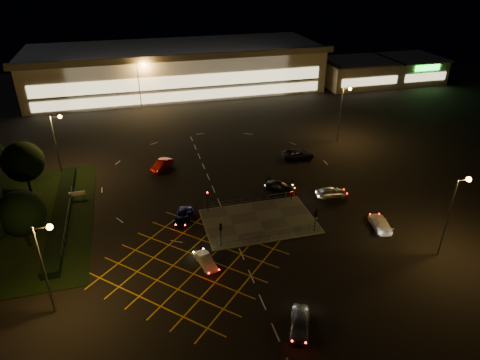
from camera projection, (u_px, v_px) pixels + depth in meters
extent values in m
plane|color=black|center=(240.00, 216.00, 57.04)|extent=(180.00, 180.00, 0.00)
cube|color=#4C4944|center=(259.00, 221.00, 55.77)|extent=(14.00, 9.00, 0.12)
cube|color=black|center=(22.00, 221.00, 55.75)|extent=(18.00, 30.00, 0.08)
cube|color=black|center=(61.00, 213.00, 56.67)|extent=(2.00, 26.00, 1.00)
cube|color=beige|center=(177.00, 69.00, 107.49)|extent=(70.00, 25.00, 10.00)
cube|color=slate|center=(175.00, 48.00, 105.03)|extent=(72.00, 26.50, 0.60)
cube|color=#FFEAA5|center=(184.00, 82.00, 96.80)|extent=(66.00, 0.20, 3.00)
cube|color=#FFEAA5|center=(185.00, 96.00, 98.31)|extent=(66.00, 0.20, 2.20)
cube|color=beige|center=(356.00, 73.00, 112.10)|extent=(18.00, 14.00, 6.00)
cube|color=slate|center=(358.00, 61.00, 110.61)|extent=(18.80, 14.80, 0.40)
cube|color=#FFEAA5|center=(370.00, 81.00, 106.29)|extent=(15.30, 0.20, 2.00)
cube|color=beige|center=(410.00, 69.00, 115.75)|extent=(14.00, 14.00, 6.00)
cube|color=slate|center=(412.00, 57.00, 114.26)|extent=(14.80, 14.80, 0.40)
cube|color=#FFEAA5|center=(426.00, 77.00, 109.93)|extent=(11.90, 0.20, 2.00)
cube|color=#19E533|center=(428.00, 68.00, 108.71)|extent=(7.00, 0.30, 1.40)
cylinder|color=slate|center=(44.00, 272.00, 39.45)|extent=(0.20, 0.20, 10.00)
cylinder|color=slate|center=(41.00, 228.00, 37.34)|extent=(1.40, 0.12, 0.12)
sphere|color=orange|center=(50.00, 227.00, 37.53)|extent=(0.56, 0.56, 0.56)
cylinder|color=slate|center=(447.00, 219.00, 47.32)|extent=(0.20, 0.20, 10.00)
cylinder|color=slate|center=(463.00, 180.00, 45.21)|extent=(1.40, 0.12, 0.12)
sphere|color=orange|center=(469.00, 179.00, 45.40)|extent=(0.56, 0.56, 0.56)
cylinder|color=slate|center=(56.00, 147.00, 64.54)|extent=(0.20, 0.20, 10.00)
cylinder|color=slate|center=(55.00, 117.00, 62.44)|extent=(1.40, 0.12, 0.12)
sphere|color=orange|center=(60.00, 117.00, 62.62)|extent=(0.56, 0.56, 0.56)
cylinder|color=slate|center=(340.00, 115.00, 77.19)|extent=(0.20, 0.20, 10.00)
cylinder|color=slate|center=(347.00, 89.00, 75.08)|extent=(1.40, 0.12, 0.12)
sphere|color=orange|center=(350.00, 89.00, 75.26)|extent=(0.56, 0.56, 0.56)
cylinder|color=slate|center=(139.00, 87.00, 93.28)|extent=(0.20, 0.20, 10.00)
cylinder|color=slate|center=(140.00, 65.00, 91.18)|extent=(1.40, 0.12, 0.12)
sphere|color=orange|center=(143.00, 65.00, 91.36)|extent=(0.56, 0.56, 0.56)
cylinder|color=slate|center=(306.00, 73.00, 104.10)|extent=(0.20, 0.20, 10.00)
cylinder|color=slate|center=(310.00, 53.00, 102.00)|extent=(1.40, 0.12, 0.12)
sphere|color=orange|center=(313.00, 53.00, 102.18)|extent=(0.56, 0.56, 0.56)
cylinder|color=black|center=(221.00, 236.00, 50.26)|extent=(0.10, 0.10, 3.00)
cube|color=black|center=(221.00, 227.00, 49.69)|extent=(0.28, 0.18, 0.90)
sphere|color=#19FF33|center=(220.00, 227.00, 49.80)|extent=(0.16, 0.16, 0.16)
cylinder|color=black|center=(315.00, 221.00, 52.99)|extent=(0.10, 0.10, 3.00)
cube|color=black|center=(316.00, 213.00, 52.43)|extent=(0.28, 0.18, 0.90)
sphere|color=#19FF33|center=(316.00, 212.00, 52.54)|extent=(0.16, 0.16, 0.16)
cylinder|color=black|center=(208.00, 202.00, 57.07)|extent=(0.10, 0.10, 3.00)
cube|color=black|center=(207.00, 194.00, 56.50)|extent=(0.28, 0.18, 0.90)
sphere|color=#FF0C0C|center=(208.00, 194.00, 56.39)|extent=(0.16, 0.16, 0.16)
cylinder|color=black|center=(292.00, 190.00, 59.80)|extent=(0.10, 0.10, 3.00)
cube|color=black|center=(292.00, 183.00, 59.24)|extent=(0.28, 0.18, 0.90)
sphere|color=#19FF33|center=(293.00, 183.00, 59.13)|extent=(0.16, 0.16, 0.16)
cylinder|color=black|center=(29.00, 184.00, 61.90)|extent=(0.36, 0.36, 2.88)
sphere|color=black|center=(23.00, 162.00, 60.24)|extent=(5.76, 5.76, 5.76)
cylinder|color=black|center=(28.00, 237.00, 50.48)|extent=(0.36, 0.36, 2.70)
sphere|color=black|center=(21.00, 213.00, 48.92)|extent=(5.40, 5.40, 5.40)
imported|color=#9EA0A5|center=(300.00, 323.00, 39.51)|extent=(3.44, 4.73, 1.50)
imported|color=silver|center=(206.00, 261.00, 47.70)|extent=(2.11, 3.91, 1.22)
imported|color=#0D1250|center=(183.00, 216.00, 55.76)|extent=(3.31, 4.81, 1.22)
imported|color=black|center=(280.00, 187.00, 62.66)|extent=(4.68, 4.49, 1.34)
imported|color=silver|center=(331.00, 192.00, 61.04)|extent=(4.59, 2.20, 1.51)
imported|color=maroon|center=(161.00, 165.00, 68.88)|extent=(4.11, 4.52, 1.50)
imported|color=black|center=(298.00, 154.00, 72.55)|extent=(5.70, 2.90, 1.54)
imported|color=white|center=(380.00, 223.00, 54.25)|extent=(2.86, 5.06, 1.38)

